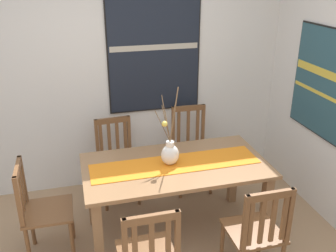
{
  "coord_description": "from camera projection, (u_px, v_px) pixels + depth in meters",
  "views": [
    {
      "loc": [
        -0.62,
        -2.27,
        2.44
      ],
      "look_at": [
        0.19,
        0.75,
        1.11
      ],
      "focal_mm": 40.62,
      "sensor_mm": 36.0,
      "label": 1
    }
  ],
  "objects": [
    {
      "name": "painting_on_back_wall",
      "position": [
        154.0,
        52.0,
        4.18
      ],
      "size": [
        1.04,
        0.05,
        1.34
      ],
      "color": "black"
    },
    {
      "name": "centerpiece_vase",
      "position": [
        170.0,
        152.0,
        3.42
      ],
      "size": [
        0.21,
        0.22,
        0.72
      ],
      "color": "silver",
      "rests_on": "dining_table"
    },
    {
      "name": "wall_back",
      "position": [
        126.0,
        71.0,
        4.25
      ],
      "size": [
        6.4,
        0.12,
        2.7
      ],
      "primitive_type": "cube",
      "color": "silver",
      "rests_on": "ground_plane"
    },
    {
      "name": "dining_table",
      "position": [
        175.0,
        175.0,
        3.52
      ],
      "size": [
        1.68,
        0.89,
        0.76
      ],
      "color": "#8E6642",
      "rests_on": "ground_plane"
    },
    {
      "name": "chair_4",
      "position": [
        257.0,
        232.0,
        2.99
      ],
      "size": [
        0.42,
        0.42,
        0.95
      ],
      "color": "brown",
      "rests_on": "ground_plane"
    },
    {
      "name": "table_runner",
      "position": [
        175.0,
        164.0,
        3.47
      ],
      "size": [
        1.55,
        0.36,
        0.01
      ],
      "primitive_type": "cube",
      "color": "orange",
      "rests_on": "dining_table"
    },
    {
      "name": "painting_on_side_wall",
      "position": [
        322.0,
        82.0,
        3.75
      ],
      "size": [
        0.05,
        0.89,
        1.08
      ],
      "color": "black"
    },
    {
      "name": "chair_2",
      "position": [
        191.0,
        148.0,
        4.38
      ],
      "size": [
        0.44,
        0.44,
        0.96
      ],
      "color": "brown",
      "rests_on": "ground_plane"
    },
    {
      "name": "chair_0",
      "position": [
        117.0,
        158.0,
        4.17
      ],
      "size": [
        0.45,
        0.45,
        0.91
      ],
      "color": "brown",
      "rests_on": "ground_plane"
    },
    {
      "name": "chair_3",
      "position": [
        41.0,
        210.0,
        3.28
      ],
      "size": [
        0.42,
        0.42,
        0.93
      ],
      "color": "brown",
      "rests_on": "ground_plane"
    }
  ]
}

